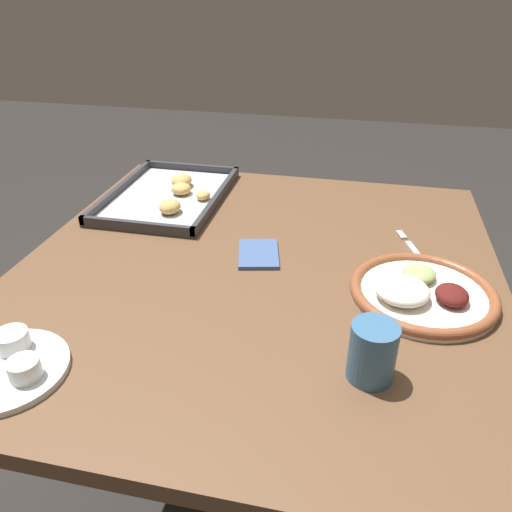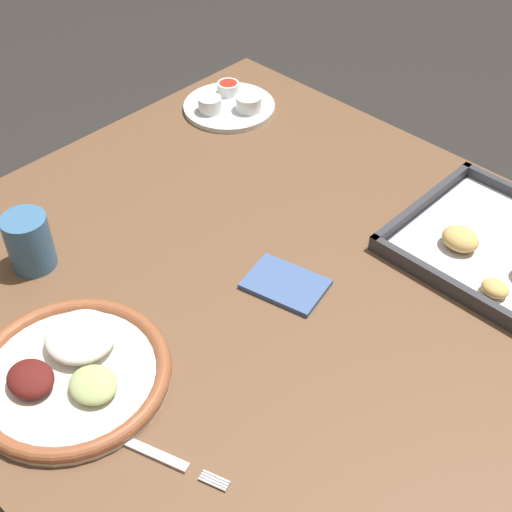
{
  "view_description": "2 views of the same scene",
  "coord_description": "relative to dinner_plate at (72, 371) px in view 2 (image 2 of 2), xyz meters",
  "views": [
    {
      "loc": [
        -0.82,
        -0.17,
        1.26
      ],
      "look_at": [
        -0.01,
        0.0,
        0.78
      ],
      "focal_mm": 35.0,
      "sensor_mm": 36.0,
      "label": 1
    },
    {
      "loc": [
        0.52,
        -0.55,
        1.49
      ],
      "look_at": [
        -0.01,
        0.0,
        0.78
      ],
      "focal_mm": 50.0,
      "sensor_mm": 36.0,
      "label": 2
    }
  ],
  "objects": [
    {
      "name": "dining_table",
      "position": [
        0.05,
        0.31,
        -0.13
      ],
      "size": [
        0.98,
        0.93,
        0.75
      ],
      "color": "brown",
      "rests_on": "ground_plane"
    },
    {
      "name": "dinner_plate",
      "position": [
        0.0,
        0.0,
        0.0
      ],
      "size": [
        0.26,
        0.26,
        0.04
      ],
      "color": "white",
      "rests_on": "dining_table"
    },
    {
      "name": "fork",
      "position": [
        0.15,
        -0.0,
        -0.01
      ],
      "size": [
        0.18,
        0.07,
        0.0
      ],
      "rotation": [
        0.0,
        0.0,
        0.32
      ],
      "color": "silver",
      "rests_on": "dining_table"
    },
    {
      "name": "saucer_plate",
      "position": [
        -0.32,
        0.6,
        -0.0
      ],
      "size": [
        0.18,
        0.18,
        0.04
      ],
      "color": "silver",
      "rests_on": "dining_table"
    },
    {
      "name": "drinking_cup",
      "position": [
        -0.22,
        0.09,
        0.03
      ],
      "size": [
        0.07,
        0.07,
        0.09
      ],
      "color": "#38668E",
      "rests_on": "dining_table"
    },
    {
      "name": "napkin",
      "position": [
        0.09,
        0.31,
        -0.01
      ],
      "size": [
        0.13,
        0.1,
        0.01
      ],
      "color": "#3F598C",
      "rests_on": "dining_table"
    }
  ]
}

